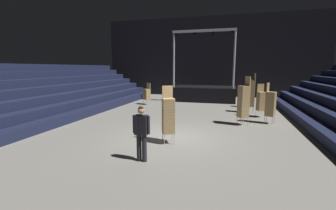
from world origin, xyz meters
name	(u,v)px	position (x,y,z in m)	size (l,w,h in m)	color
ground_plane	(171,138)	(0.00, 0.00, -0.05)	(22.00, 30.00, 0.10)	gray
arena_end_wall	(209,57)	(0.00, 15.00, 4.00)	(22.00, 0.30, 8.00)	black
bleacher_bank_left	(30,92)	(-8.38, 1.00, 1.58)	(5.25, 24.00, 3.15)	#191E38
stage_riser	(204,93)	(0.00, 11.41, 0.71)	(5.45, 3.20, 5.95)	black
man_with_tie	(141,130)	(-0.25, -2.68, 0.99)	(0.57, 0.24, 1.75)	black
chair_stack_front_left	(244,101)	(2.98, 3.00, 1.24)	(0.61, 0.61, 2.48)	#B2B5BA
chair_stack_front_right	(248,94)	(3.58, 8.67, 1.03)	(0.48, 0.48, 2.05)	#B2B5BA
chair_stack_mid_left	(147,94)	(-4.12, 7.90, 0.86)	(0.60, 0.60, 1.71)	#B2B5BA
chair_stack_mid_right	(261,101)	(4.09, 5.27, 0.98)	(0.57, 0.57, 1.96)	#B2B5BA
chair_stack_mid_centre	(270,103)	(4.35, 3.71, 1.07)	(0.58, 0.58, 2.14)	#B2B5BA
chair_stack_rear_left	(251,93)	(3.59, 6.51, 1.28)	(0.44, 0.44, 2.56)	#B2B5BA
chair_stack_rear_right	(168,115)	(0.08, -0.78, 1.11)	(0.59, 0.59, 2.22)	#B2B5BA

